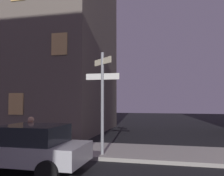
{
  "coord_description": "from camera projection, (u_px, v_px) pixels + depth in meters",
  "views": [
    {
      "loc": [
        1.4,
        -3.16,
        2.18
      ],
      "look_at": [
        -0.7,
        5.81,
        2.66
      ],
      "focal_mm": 39.43,
      "sensor_mm": 36.0,
      "label": 1
    }
  ],
  "objects": [
    {
      "name": "sidewalk_kerb",
      "position": [
        135.0,
        152.0,
        10.07
      ],
      "size": [
        40.0,
        3.0,
        0.14
      ],
      "primitive_type": "cube",
      "color": "#9E9991",
      "rests_on": "ground_plane"
    },
    {
      "name": "signpost",
      "position": [
        102.0,
        94.0,
        9.47
      ],
      "size": [
        1.33,
        0.91,
        3.91
      ],
      "color": "gray",
      "rests_on": "sidewalk_kerb"
    },
    {
      "name": "car_far_trailing",
      "position": [
        25.0,
        148.0,
        7.48
      ],
      "size": [
        4.08,
        1.95,
        1.44
      ],
      "color": "#B7B7BC",
      "rests_on": "ground_plane"
    },
    {
      "name": "cyclist",
      "position": [
        29.0,
        141.0,
        8.71
      ],
      "size": [
        1.82,
        0.36,
        1.61
      ],
      "color": "black",
      "rests_on": "ground_plane"
    },
    {
      "name": "building_left_block",
      "position": [
        38.0,
        3.0,
        18.55
      ],
      "size": [
        10.29,
        8.69,
        19.14
      ],
      "color": "#6B6056",
      "rests_on": "ground_plane"
    }
  ]
}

